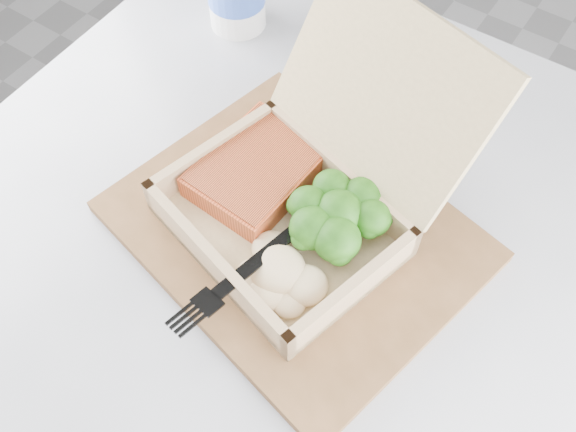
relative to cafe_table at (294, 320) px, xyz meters
The scene contains 8 objects.
cafe_table is the anchor object (origin of this frame).
serving_tray 0.20m from the cafe_table, 124.13° to the left, with size 0.34×0.27×0.01m, color brown.
takeout_container 0.25m from the cafe_table, 100.63° to the left, with size 0.28×0.31×0.19m.
salmon_fillet 0.24m from the cafe_table, 152.96° to the left, with size 0.10×0.13×0.03m, color #CF5428.
broccoli_pile 0.24m from the cafe_table, 43.82° to the left, with size 0.11×0.11×0.04m, color #30791A, non-canonical shape.
mashed_potatoes 0.23m from the cafe_table, 77.02° to the right, with size 0.09×0.07×0.03m, color beige.
plastic_fork 0.24m from the cafe_table, 90.93° to the right, with size 0.04×0.17×0.02m.
receipt 0.28m from the cafe_table, 81.53° to the left, with size 0.08×0.15×0.00m, color white.
Camera 1 is at (-0.31, -0.28, 1.29)m, focal length 40.00 mm.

